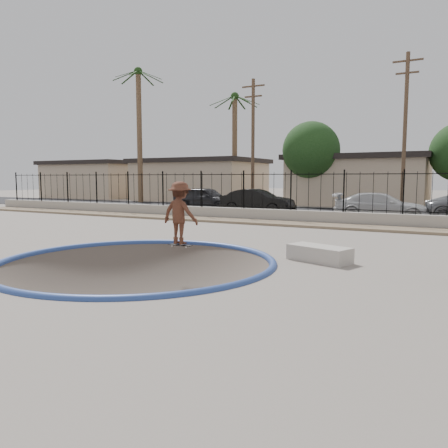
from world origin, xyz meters
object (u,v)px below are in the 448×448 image
Objects in this scene: concrete_ledge at (319,254)px; car_a at (206,198)px; skateboard at (180,245)px; car_b at (257,201)px; skater at (180,216)px; car_c at (381,206)px.

car_a is at bearing 130.11° from concrete_ledge.
skateboard is 0.18× the size of car_b.
skater is at bearing 176.76° from concrete_ledge.
skateboard is (-0.00, 0.00, -0.91)m from skater.
car_b is 0.93× the size of car_c.
skateboard is at bearing -152.06° from car_a.
concrete_ledge is (4.46, -0.25, 0.14)m from skateboard.
skateboard is 12.62m from car_b.
skateboard is 4.47m from concrete_ledge.
concrete_ledge is 0.36× the size of car_a.
skater is at bearing -152.06° from car_a.
car_a is 0.96× the size of car_c.
skater is 15.14m from car_a.
car_a is 4.31m from car_b.
car_b is at bearing 120.38° from concrete_ledge.
skater is 4.53m from concrete_ledge.
skater is 12.61m from car_b.
skater reaches higher than skateboard.
skater is 0.44× the size of car_b.
skateboard is at bearing -167.29° from car_b.
car_c reaches higher than skateboard.
skater is 1.20× the size of concrete_ledge.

